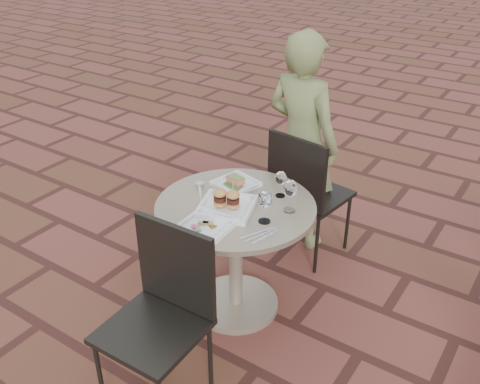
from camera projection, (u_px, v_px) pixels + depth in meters
The scene contains 13 objects.
ground at pixel (235, 299), 3.38m from camera, with size 60.00×60.00×0.00m, color brown.
cafe_table at pixel (236, 241), 3.09m from camera, with size 0.90×0.90×0.73m.
chair_far at pixel (305, 187), 3.53m from camera, with size 0.50×0.50×0.93m.
chair_near at pixel (164, 303), 2.52m from camera, with size 0.45×0.45×0.93m.
diner at pixel (302, 142), 3.63m from camera, with size 0.56×0.36×1.52m, color #5D6537.
plate_salmon at pixel (236, 183), 3.15m from camera, with size 0.27×0.27×0.06m.
plate_sliders at pixel (227, 204), 2.91m from camera, with size 0.36×0.36×0.19m.
plate_tuna at pixel (208, 224), 2.76m from camera, with size 0.26×0.26×0.03m.
wine_glass_right at pixel (265, 200), 2.75m from camera, with size 0.08×0.08×0.18m.
wine_glass_mid at pixel (281, 179), 3.00m from camera, with size 0.07×0.07×0.16m.
wine_glass_far at pixel (290, 189), 2.85m from camera, with size 0.08×0.08×0.19m.
steel_ramekin at pixel (200, 186), 3.12m from camera, with size 0.05×0.05×0.04m, color silver.
cutlery_set at pixel (261, 235), 2.70m from camera, with size 0.10×0.22×0.00m, color silver, non-canonical shape.
Camera 1 is at (1.48, -2.16, 2.24)m, focal length 40.00 mm.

